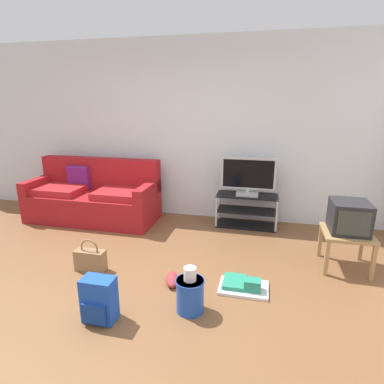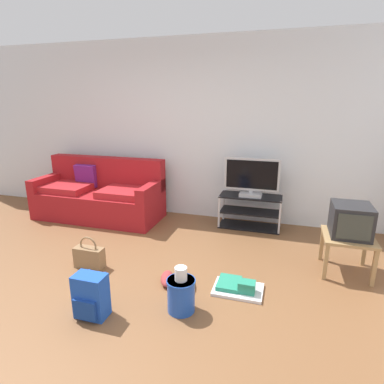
{
  "view_description": "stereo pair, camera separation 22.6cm",
  "coord_description": "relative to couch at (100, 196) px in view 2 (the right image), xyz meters",
  "views": [
    {
      "loc": [
        1.2,
        -2.36,
        1.79
      ],
      "look_at": [
        0.36,
        1.25,
        0.73
      ],
      "focal_mm": 29.68,
      "sensor_mm": 36.0,
      "label": 1
    },
    {
      "loc": [
        1.42,
        -2.3,
        1.79
      ],
      "look_at": [
        0.36,
        1.25,
        0.73
      ],
      "focal_mm": 29.68,
      "sensor_mm": 36.0,
      "label": 2
    }
  ],
  "objects": [
    {
      "name": "ground_plane",
      "position": [
        1.37,
        -1.9,
        -0.35
      ],
      "size": [
        9.0,
        9.8,
        0.02
      ],
      "primitive_type": "cube",
      "color": "brown"
    },
    {
      "name": "wall_back",
      "position": [
        1.37,
        0.55,
        1.01
      ],
      "size": [
        9.0,
        0.1,
        2.7
      ],
      "primitive_type": "cube",
      "color": "silver",
      "rests_on": "ground_plane"
    },
    {
      "name": "couch",
      "position": [
        0.0,
        0.0,
        0.0
      ],
      "size": [
        1.97,
        0.82,
        0.92
      ],
      "color": "maroon",
      "rests_on": "ground_plane"
    },
    {
      "name": "tv_stand",
      "position": [
        2.35,
        0.23,
        -0.1
      ],
      "size": [
        0.88,
        0.37,
        0.48
      ],
      "color": "black",
      "rests_on": "ground_plane"
    },
    {
      "name": "flat_tv",
      "position": [
        2.35,
        0.21,
        0.41
      ],
      "size": [
        0.77,
        0.22,
        0.55
      ],
      "color": "#B2B2B7",
      "rests_on": "tv_stand"
    },
    {
      "name": "side_table",
      "position": [
        3.49,
        -0.77,
        0.01
      ],
      "size": [
        0.51,
        0.51,
        0.42
      ],
      "color": "#9E7A4C",
      "rests_on": "ground_plane"
    },
    {
      "name": "crt_tv",
      "position": [
        3.49,
        -0.75,
        0.25
      ],
      "size": [
        0.39,
        0.42,
        0.34
      ],
      "color": "#232326",
      "rests_on": "side_table"
    },
    {
      "name": "backpack",
      "position": [
        1.29,
        -2.2,
        -0.15
      ],
      "size": [
        0.27,
        0.24,
        0.39
      ],
      "rotation": [
        0.0,
        0.0,
        0.2
      ],
      "color": "blue",
      "rests_on": "ground_plane"
    },
    {
      "name": "handbag",
      "position": [
        0.78,
        -1.47,
        -0.22
      ],
      "size": [
        0.33,
        0.13,
        0.37
      ],
      "rotation": [
        0.0,
        0.0,
        -0.28
      ],
      "color": "olive",
      "rests_on": "ground_plane"
    },
    {
      "name": "cleaning_bucket",
      "position": [
        2.0,
        -1.91,
        -0.17
      ],
      "size": [
        0.26,
        0.26,
        0.42
      ],
      "color": "blue",
      "rests_on": "ground_plane"
    },
    {
      "name": "sneakers_pair",
      "position": [
        1.83,
        -1.52,
        -0.3
      ],
      "size": [
        0.44,
        0.31,
        0.09
      ],
      "color": "#993333",
      "rests_on": "ground_plane"
    },
    {
      "name": "floor_tray",
      "position": [
        2.43,
        -1.47,
        -0.3
      ],
      "size": [
        0.48,
        0.34,
        0.14
      ],
      "color": "silver",
      "rests_on": "ground_plane"
    }
  ]
}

